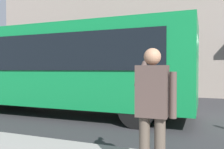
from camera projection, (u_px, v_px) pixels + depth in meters
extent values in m
plane|color=#2B2B2D|center=(199.00, 121.00, 7.14)|extent=(60.00, 60.00, 0.00)
cube|color=#0F7238|center=(63.00, 66.00, 8.39)|extent=(9.00, 2.50, 2.60)
cube|color=black|center=(40.00, 52.00, 7.21)|extent=(7.60, 0.06, 1.10)
cylinder|color=black|center=(19.00, 93.00, 10.53)|extent=(1.00, 0.28, 1.00)
cylinder|color=black|center=(153.00, 100.00, 8.35)|extent=(1.00, 0.28, 1.00)
cylinder|color=black|center=(137.00, 110.00, 6.30)|extent=(1.00, 0.28, 1.00)
cylinder|color=#4C4238|center=(160.00, 149.00, 3.00)|extent=(0.14, 0.14, 0.82)
cylinder|color=#4C4238|center=(144.00, 147.00, 3.07)|extent=(0.14, 0.14, 0.82)
cube|color=#473833|center=(152.00, 91.00, 3.02)|extent=(0.40, 0.24, 0.66)
sphere|color=#A87A5B|center=(152.00, 57.00, 3.01)|extent=(0.22, 0.22, 0.22)
cylinder|color=#473833|center=(173.00, 95.00, 2.93)|extent=(0.09, 0.09, 0.58)
cylinder|color=#473833|center=(142.00, 74.00, 3.23)|extent=(0.09, 0.48, 0.37)
cube|color=black|center=(150.00, 59.00, 3.33)|extent=(0.07, 0.01, 0.14)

